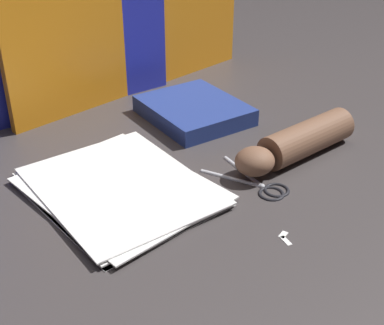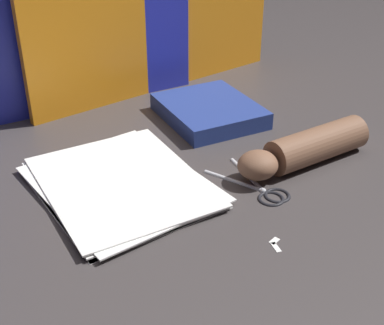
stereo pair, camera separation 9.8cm
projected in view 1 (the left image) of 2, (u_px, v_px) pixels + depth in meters
The scene contains 8 objects.
ground_plane at pixel (188, 185), 1.03m from camera, with size 6.00×6.00×0.00m, color #3D3838.
backdrop_panel_center at pixel (135, 18), 1.35m from camera, with size 0.74×0.11×0.39m.
paper_stack at pixel (119, 189), 1.01m from camera, with size 0.31×0.38×0.02m.
book_closed at pixel (194, 110), 1.28m from camera, with size 0.22×0.25×0.04m.
scissors at pixel (260, 184), 1.03m from camera, with size 0.11×0.19×0.01m.
hand_forearm at pixel (296, 143), 1.11m from camera, with size 0.31×0.08×0.07m.
paper_scrap_near at pixel (286, 240), 0.88m from camera, with size 0.01×0.03×0.00m.
paper_scrap_mid at pixel (283, 234), 0.90m from camera, with size 0.02×0.02×0.00m.
Camera 1 is at (-0.53, -0.69, 0.55)m, focal length 50.00 mm.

